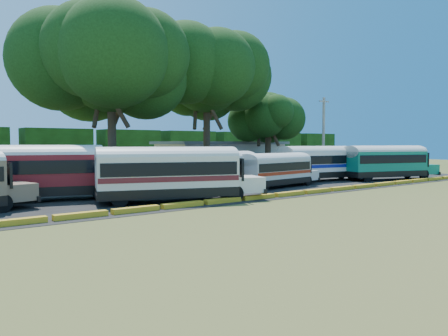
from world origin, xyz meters
TOP-DOWN VIEW (x-y plane):
  - ground at (0.00, 0.00)m, footprint 160.00×160.00m
  - asphalt_strip at (1.00, 12.00)m, footprint 64.00×24.00m
  - curb at (-0.00, 1.00)m, footprint 53.70×0.45m
  - terminal_building at (18.00, 30.00)m, footprint 19.00×9.00m
  - treeline_backdrop at (0.00, 48.00)m, footprint 130.00×4.00m
  - bus_red at (-13.54, 9.24)m, footprint 11.37×5.63m
  - bus_cream_west at (-6.81, 3.39)m, footprint 10.98×6.01m
  - bus_cream_east at (-0.83, 6.49)m, footprint 9.73×3.86m
  - bus_white_red at (4.98, 5.74)m, footprint 9.12×3.33m
  - bus_white_blue at (13.08, 7.67)m, footprint 10.84×4.13m
  - bus_teal at (19.25, 4.29)m, footprint 10.99×5.52m
  - tree_west at (-3.88, 18.95)m, footprint 13.37×13.37m
  - tree_center at (8.84, 21.13)m, footprint 12.60×12.60m
  - tree_east at (20.14, 22.55)m, footprint 7.87×7.87m
  - utility_pole at (18.18, 11.53)m, footprint 1.60×0.30m

SIDE VIEW (x-z plane):
  - ground at x=0.00m, z-range 0.00..0.00m
  - asphalt_strip at x=1.00m, z-range 0.00..0.02m
  - curb at x=0.00m, z-range 0.00..0.30m
  - bus_white_red at x=4.98m, z-range 0.19..3.12m
  - bus_cream_east at x=-0.83m, z-range 0.20..3.32m
  - bus_white_blue at x=13.08m, z-range 0.23..3.70m
  - bus_cream_west at x=-6.81m, z-range 0.23..3.75m
  - bus_teal at x=19.25m, z-range 0.26..3.77m
  - terminal_building at x=18.00m, z-range 0.03..4.03m
  - bus_red at x=-13.54m, z-range 0.27..3.90m
  - treeline_backdrop at x=0.00m, z-range 0.00..6.00m
  - utility_pole at x=18.18m, z-range 0.11..9.01m
  - tree_east at x=20.14m, z-range 2.38..13.03m
  - tree_west at x=-3.88m, z-range 3.30..19.77m
  - tree_center at x=8.84m, z-range 3.60..20.11m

